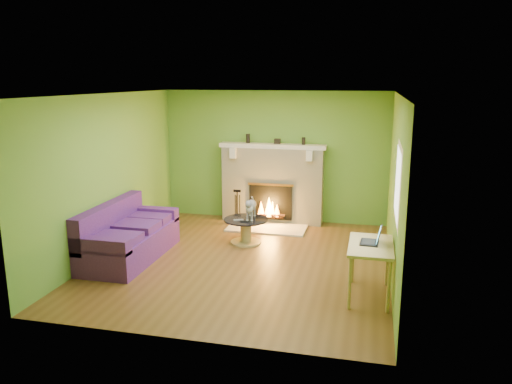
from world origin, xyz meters
The scene contains 22 objects.
floor centered at (0.00, 0.00, 0.00)m, with size 5.00×5.00×0.00m, color brown.
ceiling centered at (0.00, 0.00, 2.60)m, with size 5.00×5.00×0.00m, color white.
wall_back centered at (0.00, 2.50, 1.30)m, with size 5.00×5.00×0.00m, color #5D9330.
wall_front centered at (0.00, -2.50, 1.30)m, with size 5.00×5.00×0.00m, color #5D9330.
wall_left centered at (-2.25, 0.00, 1.30)m, with size 5.00×5.00×0.00m, color #5D9330.
wall_right centered at (2.25, 0.00, 1.30)m, with size 5.00×5.00×0.00m, color #5D9330.
window_frame centered at (2.24, -0.90, 1.55)m, with size 1.20×1.20×0.00m, color silver.
window_pane centered at (2.23, -0.90, 1.55)m, with size 1.06×1.06×0.00m, color white.
fireplace centered at (0.00, 2.32, 0.77)m, with size 2.10×0.46×1.58m.
hearth centered at (0.00, 1.80, 0.01)m, with size 1.50×0.75×0.03m, color beige.
mantel centered at (0.00, 2.30, 1.54)m, with size 2.10×0.28×0.08m, color beige.
sofa centered at (-1.86, -0.26, 0.34)m, with size 0.89×1.97×0.88m.
coffee_table centered at (-0.18, 0.89, 0.25)m, with size 0.77×0.77×0.44m.
desk centered at (1.95, -0.87, 0.63)m, with size 0.57×0.98×0.72m.
cat centered at (-0.10, 0.94, 0.63)m, with size 0.23×0.62×0.39m, color slate, non-canonical shape.
remote_silver centered at (-0.28, 0.77, 0.44)m, with size 0.17×0.04×0.02m, color gray.
remote_black centered at (-0.16, 0.71, 0.44)m, with size 0.16×0.04×0.02m, color black.
laptop centered at (1.93, -0.82, 0.84)m, with size 0.27×0.31×0.23m, color black, non-canonical shape.
fire_tools centered at (-0.63, 1.95, 0.37)m, with size 0.18×0.18×0.68m, color black, non-canonical shape.
mantel_vase_left centered at (-0.50, 2.33, 1.67)m, with size 0.08×0.08×0.18m, color black.
mantel_vase_right centered at (0.60, 2.33, 1.65)m, with size 0.07×0.07×0.14m, color black.
mantel_box centered at (0.09, 2.33, 1.63)m, with size 0.12×0.08×0.10m, color black.
Camera 1 is at (1.91, -7.21, 2.83)m, focal length 35.00 mm.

